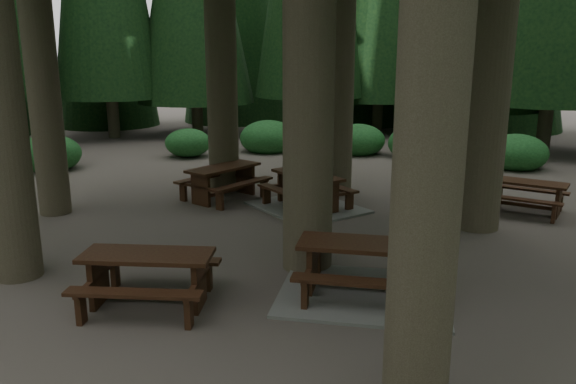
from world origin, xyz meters
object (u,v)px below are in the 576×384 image
Objects in this scene: picnic_table_e at (148,271)px; picnic_table_b at (224,177)px; picnic_table_a at (364,277)px; picnic_table_c at (307,196)px; picnic_table_d at (526,192)px.

picnic_table_b is at bearing 90.61° from picnic_table_e.
picnic_table_a is 5.02m from picnic_table_c.
picnic_table_e is (-2.34, -2.17, 0.24)m from picnic_table_a.
picnic_table_a reaches higher than picnic_table_e.
picnic_table_d is (6.44, 3.27, -0.07)m from picnic_table_b.
picnic_table_c is at bearing 109.03° from picnic_table_a.
picnic_table_b is 2.26m from picnic_table_c.
picnic_table_d is 0.76× the size of picnic_table_e.
picnic_table_a reaches higher than picnic_table_d.
picnic_table_a reaches higher than picnic_table_c.
picnic_table_b is at bearing 126.44° from picnic_table_a.
picnic_table_c is at bearing -151.73° from picnic_table_d.
picnic_table_c reaches higher than picnic_table_d.
picnic_table_c is at bearing -73.37° from picnic_table_b.
picnic_table_d is at bearing -60.41° from picnic_table_b.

